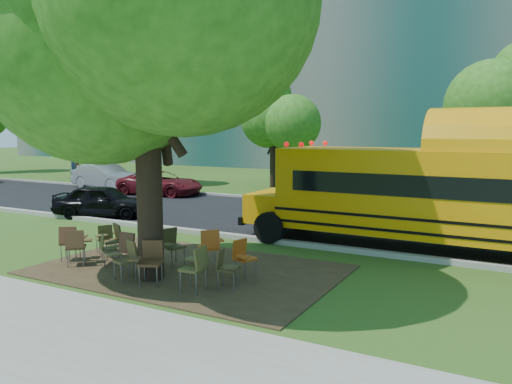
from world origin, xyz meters
The scene contains 29 objects.
ground centered at (0.00, 0.00, 0.00)m, with size 160.00×160.00×0.00m, color #304917.
dirt_patch centered at (1.00, -0.50, 0.01)m, with size 7.00×4.50×0.03m, color #382819.
asphalt_road centered at (0.00, 7.00, 0.02)m, with size 80.00×8.00×0.04m, color black.
kerb_near centered at (0.00, 3.00, 0.07)m, with size 80.00×0.25×0.14m, color gray.
kerb_far centered at (0.00, 11.10, 0.07)m, with size 80.00×0.25×0.14m, color gray.
building_main centered at (-8.00, 36.00, 11.00)m, with size 38.00×16.00×22.00m, color slate.
building_left centered at (-38.00, 40.00, 10.00)m, with size 26.00×14.00×20.00m, color slate.
bg_tree_0 centered at (-12.00, 13.00, 4.57)m, with size 5.20×5.20×7.18m.
bg_tree_1 centered at (-20.00, 15.00, 5.39)m, with size 6.00×6.00×8.40m.
bg_tree_2 centered at (-5.00, 16.00, 4.21)m, with size 4.80×4.80×6.62m.
school_bus centered at (6.61, 4.05, 1.61)m, with size 11.43×2.71×2.78m.
chair_0 centered at (-2.04, -1.29, 0.57)m, with size 0.62×0.77×0.92m.
chair_1 centered at (-0.99, -1.09, 0.48)m, with size 0.66×0.52×0.77m.
chair_2 centered at (-1.54, -1.54, 0.57)m, with size 0.62×0.79×0.92m.
chair_3 centered at (0.28, -1.79, 0.54)m, with size 0.69×0.55×0.87m.
chair_4 centered at (-0.06, -1.22, 0.59)m, with size 0.63×0.56×0.96m.
chair_5 centered at (0.99, -1.84, 0.60)m, with size 0.66×0.76×0.97m.
chair_6 centered at (2.13, -1.75, 0.59)m, with size 0.59×0.63×0.96m.
chair_7 centered at (2.56, -1.32, 0.53)m, with size 0.61×0.58×0.85m.
chair_8 centered at (-1.85, -0.30, 0.50)m, with size 0.54×0.68×0.81m.
chair_9 centered at (-1.34, -0.56, 0.56)m, with size 0.74×0.59×0.91m.
chair_10 centered at (0.42, -0.38, 0.57)m, with size 0.56×0.72×0.92m.
chair_11 centered at (1.40, -0.15, 0.60)m, with size 0.66×0.83×0.97m.
chair_12 centered at (2.46, -0.45, 0.54)m, with size 0.53×0.67×0.87m.
black_car centered at (-6.14, 3.86, 0.63)m, with size 1.48×3.68×1.25m, color black.
bg_car_silver centered at (-12.91, 10.74, 0.71)m, with size 1.51×4.33×1.43m, color #9A9A9F.
bg_car_red centered at (-8.37, 9.99, 0.61)m, with size 2.03×4.41×1.23m, color #5A0F17.
pedestrian_a centered at (-18.04, 13.09, 0.97)m, with size 0.71×0.46×1.94m, color navy.
pedestrian_b centered at (-16.67, 12.08, 0.78)m, with size 0.75×0.59×1.55m, color #7F6B4C.
Camera 1 is at (7.90, -9.86, 3.30)m, focal length 35.00 mm.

